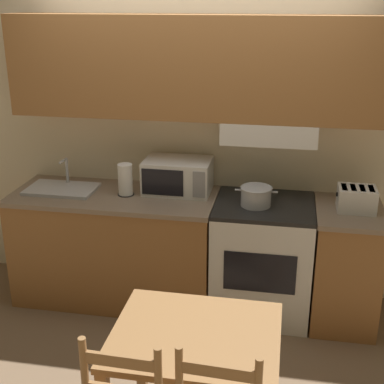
% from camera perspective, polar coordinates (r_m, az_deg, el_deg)
% --- Properties ---
extents(ground_plane, '(16.00, 16.00, 0.00)m').
position_cam_1_polar(ground_plane, '(4.72, 0.69, -9.48)').
color(ground_plane, '#7F664C').
extents(wall_back, '(5.19, 0.38, 2.55)m').
position_cam_1_polar(wall_back, '(4.10, 0.83, 9.23)').
color(wall_back, beige).
rests_on(wall_back, ground_plane).
extents(lower_counter_main, '(1.59, 0.69, 0.89)m').
position_cam_1_polar(lower_counter_main, '(4.36, -8.05, -5.70)').
color(lower_counter_main, '#936033').
rests_on(lower_counter_main, ground_plane).
extents(lower_counter_right_stub, '(0.49, 0.69, 0.89)m').
position_cam_1_polar(lower_counter_right_stub, '(4.19, 15.94, -7.46)').
color(lower_counter_right_stub, '#936033').
rests_on(lower_counter_right_stub, ground_plane).
extents(stove_range, '(0.73, 0.67, 0.89)m').
position_cam_1_polar(stove_range, '(4.17, 7.48, -6.97)').
color(stove_range, silver).
rests_on(stove_range, ground_plane).
extents(cooking_pot, '(0.31, 0.23, 0.14)m').
position_cam_1_polar(cooking_pot, '(3.91, 6.84, -0.39)').
color(cooking_pot, '#B7BABF').
rests_on(cooking_pot, stove_range).
extents(microwave, '(0.51, 0.35, 0.26)m').
position_cam_1_polar(microwave, '(4.15, -1.52, 1.74)').
color(microwave, silver).
rests_on(microwave, lower_counter_main).
extents(toaster, '(0.28, 0.22, 0.17)m').
position_cam_1_polar(toaster, '(3.97, 17.15, -0.69)').
color(toaster, silver).
rests_on(toaster, lower_counter_right_stub).
extents(sink_basin, '(0.54, 0.34, 0.23)m').
position_cam_1_polar(sink_basin, '(4.33, -13.73, 0.38)').
color(sink_basin, '#B7BABF').
rests_on(sink_basin, lower_counter_main).
extents(paper_towel_roll, '(0.13, 0.13, 0.25)m').
position_cam_1_polar(paper_towel_roll, '(4.11, -7.13, 1.30)').
color(paper_towel_roll, black).
rests_on(paper_towel_roll, lower_counter_main).
extents(dining_table, '(0.86, 0.72, 0.72)m').
position_cam_1_polar(dining_table, '(2.89, 0.38, -16.71)').
color(dining_table, '#9E7042').
rests_on(dining_table, ground_plane).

